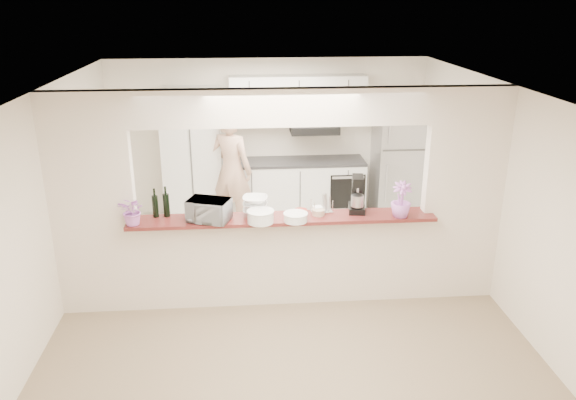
{
  "coord_description": "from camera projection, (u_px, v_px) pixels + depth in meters",
  "views": [
    {
      "loc": [
        -0.42,
        -5.81,
        3.4
      ],
      "look_at": [
        0.09,
        0.3,
        1.16
      ],
      "focal_mm": 35.0,
      "sensor_mm": 36.0,
      "label": 1
    }
  ],
  "objects": [
    {
      "name": "plate_stack_a",
      "position": [
        261.0,
        216.0,
        6.04
      ],
      "size": [
        0.3,
        0.3,
        0.13
      ],
      "color": "white",
      "rests_on": "bar_counter"
    },
    {
      "name": "toaster_oven",
      "position": [
        209.0,
        210.0,
        6.07
      ],
      "size": [
        0.52,
        0.43,
        0.24
      ],
      "primitive_type": "imported",
      "rotation": [
        0.0,
        0.0,
        -0.34
      ],
      "color": "#ABABB0",
      "rests_on": "bar_counter"
    },
    {
      "name": "person",
      "position": [
        232.0,
        171.0,
        8.43
      ],
      "size": [
        0.8,
        0.71,
        1.83
      ],
      "primitive_type": "imported",
      "rotation": [
        0.0,
        0.0,
        2.63
      ],
      "color": "tan",
      "rests_on": "floor"
    },
    {
      "name": "stand_mixer",
      "position": [
        357.0,
        195.0,
        6.33
      ],
      "size": [
        0.22,
        0.31,
        0.42
      ],
      "color": "black",
      "rests_on": "bar_counter"
    },
    {
      "name": "kitchen_cabinets",
      "position": [
        258.0,
        159.0,
        8.84
      ],
      "size": [
        3.15,
        0.62,
        2.25
      ],
      "color": "silver",
      "rests_on": "floor"
    },
    {
      "name": "plate_stack_b",
      "position": [
        296.0,
        217.0,
        6.08
      ],
      "size": [
        0.27,
        0.27,
        0.09
      ],
      "color": "white",
      "rests_on": "bar_counter"
    },
    {
      "name": "serving_bowls",
      "position": [
        255.0,
        206.0,
        6.25
      ],
      "size": [
        0.31,
        0.31,
        0.2
      ],
      "primitive_type": "imported",
      "rotation": [
        0.0,
        0.0,
        -0.12
      ],
      "color": "white",
      "rests_on": "bar_counter"
    },
    {
      "name": "flower_left",
      "position": [
        133.0,
        211.0,
        5.95
      ],
      "size": [
        0.37,
        0.35,
        0.32
      ],
      "primitive_type": "imported",
      "rotation": [
        0.0,
        0.0,
        -0.42
      ],
      "color": "#D16EA7",
      "rests_on": "bar_counter"
    },
    {
      "name": "flower_right",
      "position": [
        401.0,
        200.0,
        6.16
      ],
      "size": [
        0.23,
        0.23,
        0.4
      ],
      "primitive_type": "imported",
      "rotation": [
        0.0,
        0.0,
        -0.02
      ],
      "color": "#AC68C2",
      "rests_on": "bar_counter"
    },
    {
      "name": "tile_overlay",
      "position": [
        275.0,
        246.0,
        8.09
      ],
      "size": [
        5.0,
        2.9,
        0.01
      ],
      "primitive_type": "cube",
      "color": "silver",
      "rests_on": "floor"
    },
    {
      "name": "bar_counter",
      "position": [
        283.0,
        257.0,
        6.44
      ],
      "size": [
        3.4,
        0.38,
        1.09
      ],
      "color": "#F0E2D1",
      "rests_on": "floor"
    },
    {
      "name": "red_bowl",
      "position": [
        300.0,
        213.0,
        6.24
      ],
      "size": [
        0.15,
        0.15,
        0.07
      ],
      "primitive_type": "cylinder",
      "color": "maroon",
      "rests_on": "bar_counter"
    },
    {
      "name": "tan_bowl",
      "position": [
        318.0,
        212.0,
        6.26
      ],
      "size": [
        0.14,
        0.14,
        0.07
      ],
      "primitive_type": "cylinder",
      "color": "tan",
      "rests_on": "bar_counter"
    },
    {
      "name": "partition",
      "position": [
        282.0,
        182.0,
        6.13
      ],
      "size": [
        5.0,
        0.15,
        2.5
      ],
      "color": "#F0E2D1",
      "rests_on": "floor"
    },
    {
      "name": "floor",
      "position": [
        283.0,
        301.0,
        6.64
      ],
      "size": [
        6.0,
        6.0,
        0.0
      ],
      "primitive_type": "plane",
      "color": "gray",
      "rests_on": "ground"
    },
    {
      "name": "refrigerator",
      "position": [
        398.0,
        164.0,
        8.98
      ],
      "size": [
        0.75,
        0.7,
        1.7
      ],
      "primitive_type": "cube",
      "color": "#BABAC0",
      "rests_on": "floor"
    },
    {
      "name": "wine_bottle_b",
      "position": [
        166.0,
        205.0,
        6.18
      ],
      "size": [
        0.07,
        0.07,
        0.35
      ],
      "color": "black",
      "rests_on": "bar_counter"
    },
    {
      "name": "wine_bottle_a",
      "position": [
        155.0,
        206.0,
        6.18
      ],
      "size": [
        0.07,
        0.07,
        0.33
      ],
      "color": "black",
      "rests_on": "bar_counter"
    },
    {
      "name": "utensil_caddy",
      "position": [
        322.0,
        205.0,
        6.31
      ],
      "size": [
        0.26,
        0.18,
        0.22
      ],
      "color": "silver",
      "rests_on": "bar_counter"
    }
  ]
}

